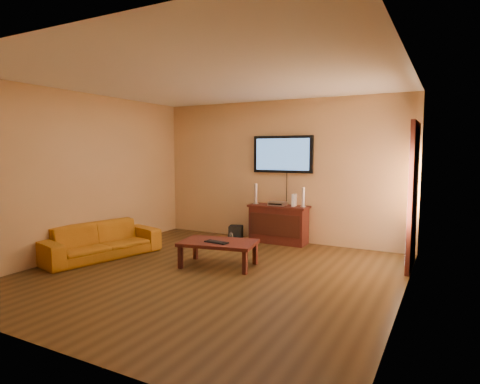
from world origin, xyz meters
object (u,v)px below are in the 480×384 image
Objects in this scene: speaker_left at (256,195)px; keyboard at (216,242)px; subwoofer at (236,232)px; bottle at (231,238)px; coffee_table at (218,244)px; game_console at (294,200)px; av_receiver at (277,204)px; media_console at (279,224)px; sofa at (101,235)px; television at (283,154)px; speaker_right at (303,198)px.

speaker_left is 1.04× the size of keyboard.
bottle is at bearing -92.03° from subwoofer.
game_console reaches higher than coffee_table.
subwoofer is (-0.89, -0.01, -0.63)m from av_receiver.
media_console is at bearing 57.91° from av_receiver.
av_receiver reaches higher than subwoofer.
game_console is (2.47, 2.35, 0.46)m from sofa.
speaker_left is (-0.28, 1.87, 0.56)m from coffee_table.
av_receiver is at bearing 85.36° from keyboard.
subwoofer is 2.09m from keyboard.
television reaches higher than subwoofer.
game_console is 0.61× the size of keyboard.
speaker_right is 1.40× the size of subwoofer.
speaker_right is (0.48, -0.17, -0.79)m from television.
keyboard is (-0.65, -1.99, -0.49)m from speaker_right.
speaker_left is at bearing 98.45° from coffee_table.
speaker_right is (2.65, 2.35, 0.51)m from sofa.
speaker_left reaches higher than media_console.
media_console is 0.93m from bottle.
speaker_right is 1.57m from subwoofer.
television is 5.15× the size of game_console.
speaker_right is 1.55× the size of game_console.
speaker_left is 0.78m from game_console.
bottle is (-1.10, -0.41, -0.74)m from game_console.
bottle is at bearing -144.11° from television.
television is at bearing 86.17° from av_receiver.
speaker_left is 1.71× the size of game_console.
coffee_table is 0.65× the size of sofa.
television is 3.57m from sofa.
speaker_right is at bearing 4.50° from av_receiver.
television is 0.94m from av_receiver.
av_receiver reaches higher than bottle.
av_receiver is 1.99m from keyboard.
speaker_right is 1.56m from bottle.
coffee_table is 2.02m from sofa.
speaker_right is (0.48, 0.01, 0.52)m from media_console.
media_console is at bearing -15.32° from subwoofer.
game_console is at bearing 7.12° from av_receiver.
sofa is 5.26× the size of speaker_right.
speaker_left is 0.95m from speaker_right.
subwoofer is at bearing -177.91° from media_console.
television is 1.80m from subwoofer.
subwoofer is (-1.38, -0.04, -0.75)m from speaker_right.
bottle is at bearing 112.17° from coffee_table.
television reaches higher than av_receiver.
coffee_table reaches higher than bottle.
subwoofer is (-1.20, -0.05, -0.71)m from game_console.
keyboard is (0.02, -0.10, 0.06)m from coffee_table.
speaker_right is 0.95× the size of keyboard.
av_receiver is at bearing -122.56° from media_console.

